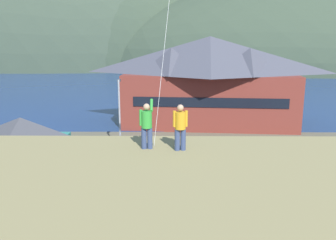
% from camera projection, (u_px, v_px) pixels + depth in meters
% --- Properties ---
extents(ground_plane, '(600.00, 600.00, 0.00)m').
position_uv_depth(ground_plane, '(149.00, 203.00, 22.98)').
color(ground_plane, '#66604C').
extents(parking_lot_pad, '(40.00, 20.00, 0.10)m').
position_uv_depth(parking_lot_pad, '(153.00, 173.00, 27.84)').
color(parking_lot_pad, slate).
rests_on(parking_lot_pad, ground).
extents(bay_water, '(360.00, 84.00, 0.03)m').
position_uv_depth(bay_water, '(165.00, 85.00, 81.47)').
color(bay_water, navy).
rests_on(bay_water, ground).
extents(far_hill_west_ridge, '(143.38, 57.91, 91.38)m').
position_uv_depth(far_hill_west_ridge, '(45.00, 67.00, 136.60)').
color(far_hill_west_ridge, '#42513D').
rests_on(far_hill_west_ridge, ground).
extents(far_hill_east_peak, '(94.26, 45.83, 73.02)m').
position_uv_depth(far_hill_east_peak, '(106.00, 68.00, 132.72)').
color(far_hill_east_peak, '#3D4C38').
rests_on(far_hill_east_peak, ground).
extents(far_hill_center_saddle, '(148.86, 71.18, 59.61)m').
position_uv_depth(far_hill_center_saddle, '(294.00, 68.00, 129.68)').
color(far_hill_center_saddle, '#3D4C38').
rests_on(far_hill_center_saddle, ground).
extents(harbor_lodge, '(22.23, 12.31, 10.69)m').
position_uv_depth(harbor_lodge, '(209.00, 78.00, 43.38)').
color(harbor_lodge, brown).
rests_on(harbor_lodge, ground).
extents(storage_shed_near_lot, '(6.32, 5.42, 4.85)m').
position_uv_depth(storage_shed_near_lot, '(23.00, 148.00, 25.98)').
color(storage_shed_near_lot, '#338475').
rests_on(storage_shed_near_lot, ground).
extents(wharf_dock, '(3.20, 15.25, 0.70)m').
position_uv_depth(wharf_dock, '(166.00, 102.00, 57.87)').
color(wharf_dock, '#70604C').
rests_on(wharf_dock, ground).
extents(moored_boat_wharfside, '(1.93, 5.70, 2.16)m').
position_uv_depth(moored_boat_wharfside, '(147.00, 97.00, 60.26)').
color(moored_boat_wharfside, '#A8A399').
rests_on(moored_boat_wharfside, ground).
extents(moored_boat_outer_mooring, '(1.97, 5.65, 2.16)m').
position_uv_depth(moored_boat_outer_mooring, '(187.00, 104.00, 54.35)').
color(moored_boat_outer_mooring, '#A8A399').
rests_on(moored_boat_outer_mooring, ground).
extents(parked_car_mid_row_center, '(4.29, 2.23, 1.82)m').
position_uv_depth(parked_car_mid_row_center, '(234.00, 157.00, 28.63)').
color(parked_car_mid_row_center, '#9EA3A8').
rests_on(parked_car_mid_row_center, parking_lot_pad).
extents(parked_car_mid_row_far, '(4.33, 2.32, 1.82)m').
position_uv_depth(parked_car_mid_row_far, '(105.00, 190.00, 22.33)').
color(parked_car_mid_row_far, silver).
rests_on(parked_car_mid_row_far, parking_lot_pad).
extents(parked_car_front_row_end, '(4.24, 2.12, 1.82)m').
position_uv_depth(parked_car_front_row_end, '(242.00, 181.00, 23.70)').
color(parked_car_front_row_end, red).
rests_on(parked_car_front_row_end, parking_lot_pad).
extents(parked_car_front_row_silver, '(4.34, 2.34, 1.82)m').
position_uv_depth(parked_car_front_row_silver, '(151.00, 155.00, 28.98)').
color(parked_car_front_row_silver, '#9EA3A8').
rests_on(parked_car_front_row_silver, parking_lot_pad).
extents(parked_car_lone_by_shed, '(4.34, 2.34, 1.82)m').
position_uv_depth(parked_car_lone_by_shed, '(286.00, 152.00, 29.94)').
color(parked_car_lone_by_shed, red).
rests_on(parked_car_lone_by_shed, parking_lot_pad).
extents(parking_light_pole, '(0.24, 0.78, 6.69)m').
position_uv_depth(parking_light_pole, '(120.00, 110.00, 32.42)').
color(parking_light_pole, '#ADADB2').
rests_on(parking_light_pole, parking_lot_pad).
extents(person_kite_flyer, '(0.51, 0.66, 1.86)m').
position_uv_depth(person_kite_flyer, '(147.00, 124.00, 13.30)').
color(person_kite_flyer, '#384770').
rests_on(person_kite_flyer, grassy_hill_foreground).
extents(person_companion, '(0.55, 0.40, 1.74)m').
position_uv_depth(person_companion, '(180.00, 126.00, 13.11)').
color(person_companion, '#384770').
rests_on(person_companion, grassy_hill_foreground).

